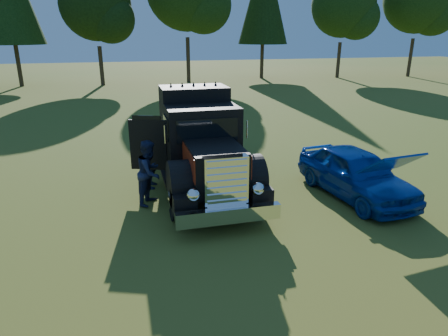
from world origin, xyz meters
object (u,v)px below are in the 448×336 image
at_px(hotrod_coupe, 356,173).
at_px(spectator_near, 150,156).
at_px(spectator_far, 150,172).
at_px(diamond_t_truck, 200,147).

xyz_separation_m(hotrod_coupe, spectator_near, (-5.71, 2.24, 0.29)).
xyz_separation_m(spectator_near, spectator_far, (-0.11, -1.26, -0.09)).
xyz_separation_m(diamond_t_truck, hotrod_coupe, (4.23, -1.86, -0.56)).
distance_m(diamond_t_truck, hotrod_coupe, 4.65).
bearing_deg(spectator_far, spectator_near, 24.68).
bearing_deg(diamond_t_truck, spectator_far, -151.30).
relative_size(diamond_t_truck, hotrod_coupe, 1.63).
xyz_separation_m(diamond_t_truck, spectator_near, (-1.48, 0.39, -0.27)).
distance_m(diamond_t_truck, spectator_near, 1.56).
bearing_deg(spectator_near, diamond_t_truck, -93.52).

